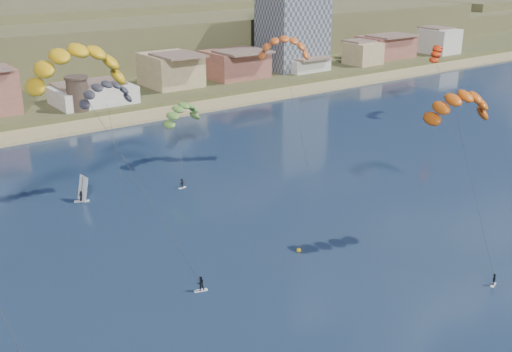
{
  "coord_description": "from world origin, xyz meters",
  "views": [
    {
      "loc": [
        -47.77,
        -33.62,
        39.86
      ],
      "look_at": [
        0.0,
        32.0,
        10.0
      ],
      "focal_mm": 43.34,
      "sensor_mm": 36.0,
      "label": 1
    }
  ],
  "objects_px": {
    "watchtower": "(77,93)",
    "windsurfer": "(82,194)",
    "kitesurfer_yellow": "(77,60)",
    "kitesurfer_orange": "(460,101)",
    "apartment_tower": "(293,20)",
    "buoy": "(299,250)",
    "kitesurfer_green": "(182,111)"
  },
  "relations": [
    {
      "from": "watchtower",
      "to": "windsurfer",
      "type": "height_order",
      "value": "watchtower"
    },
    {
      "from": "apartment_tower",
      "to": "kitesurfer_orange",
      "type": "height_order",
      "value": "apartment_tower"
    },
    {
      "from": "kitesurfer_yellow",
      "to": "kitesurfer_green",
      "type": "height_order",
      "value": "kitesurfer_yellow"
    },
    {
      "from": "apartment_tower",
      "to": "kitesurfer_yellow",
      "type": "bearing_deg",
      "value": -140.33
    },
    {
      "from": "kitesurfer_orange",
      "to": "apartment_tower",
      "type": "bearing_deg",
      "value": 60.51
    },
    {
      "from": "kitesurfer_orange",
      "to": "buoy",
      "type": "height_order",
      "value": "kitesurfer_orange"
    },
    {
      "from": "kitesurfer_yellow",
      "to": "kitesurfer_orange",
      "type": "xyz_separation_m",
      "value": [
        42.45,
        -24.62,
        -6.28
      ]
    },
    {
      "from": "watchtower",
      "to": "windsurfer",
      "type": "xyz_separation_m",
      "value": [
        -19.87,
        -52.81,
        -4.99
      ]
    },
    {
      "from": "kitesurfer_green",
      "to": "buoy",
      "type": "bearing_deg",
      "value": -97.71
    },
    {
      "from": "watchtower",
      "to": "buoy",
      "type": "relative_size",
      "value": 12.89
    },
    {
      "from": "kitesurfer_yellow",
      "to": "watchtower",
      "type": "bearing_deg",
      "value": 70.53
    },
    {
      "from": "apartment_tower",
      "to": "kitesurfer_orange",
      "type": "relative_size",
      "value": 1.31
    },
    {
      "from": "kitesurfer_orange",
      "to": "buoy",
      "type": "relative_size",
      "value": 36.68
    },
    {
      "from": "kitesurfer_green",
      "to": "buoy",
      "type": "distance_m",
      "value": 43.98
    },
    {
      "from": "apartment_tower",
      "to": "windsurfer",
      "type": "height_order",
      "value": "apartment_tower"
    },
    {
      "from": "apartment_tower",
      "to": "buoy",
      "type": "xyz_separation_m",
      "value": [
        -82.13,
        -102.28,
        -17.71
      ]
    },
    {
      "from": "kitesurfer_orange",
      "to": "windsurfer",
      "type": "height_order",
      "value": "kitesurfer_orange"
    },
    {
      "from": "apartment_tower",
      "to": "kitesurfer_green",
      "type": "distance_m",
      "value": 97.4
    },
    {
      "from": "windsurfer",
      "to": "buoy",
      "type": "xyz_separation_m",
      "value": [
        17.74,
        -35.47,
        -1.27
      ]
    },
    {
      "from": "apartment_tower",
      "to": "buoy",
      "type": "distance_m",
      "value": 132.36
    },
    {
      "from": "apartment_tower",
      "to": "watchtower",
      "type": "height_order",
      "value": "apartment_tower"
    },
    {
      "from": "watchtower",
      "to": "kitesurfer_yellow",
      "type": "height_order",
      "value": "kitesurfer_yellow"
    },
    {
      "from": "apartment_tower",
      "to": "kitesurfer_green",
      "type": "height_order",
      "value": "apartment_tower"
    },
    {
      "from": "buoy",
      "to": "watchtower",
      "type": "bearing_deg",
      "value": 88.62
    },
    {
      "from": "watchtower",
      "to": "buoy",
      "type": "distance_m",
      "value": 88.52
    },
    {
      "from": "buoy",
      "to": "apartment_tower",
      "type": "bearing_deg",
      "value": 51.24
    },
    {
      "from": "kitesurfer_yellow",
      "to": "kitesurfer_orange",
      "type": "relative_size",
      "value": 1.31
    },
    {
      "from": "watchtower",
      "to": "kitesurfer_green",
      "type": "distance_m",
      "value": 46.35
    },
    {
      "from": "kitesurfer_orange",
      "to": "kitesurfer_green",
      "type": "bearing_deg",
      "value": 103.54
    },
    {
      "from": "apartment_tower",
      "to": "buoy",
      "type": "relative_size",
      "value": 47.97
    },
    {
      "from": "watchtower",
      "to": "windsurfer",
      "type": "relative_size",
      "value": 1.97
    },
    {
      "from": "watchtower",
      "to": "kitesurfer_orange",
      "type": "xyz_separation_m",
      "value": [
        16.28,
        -98.67,
        14.55
      ]
    }
  ]
}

